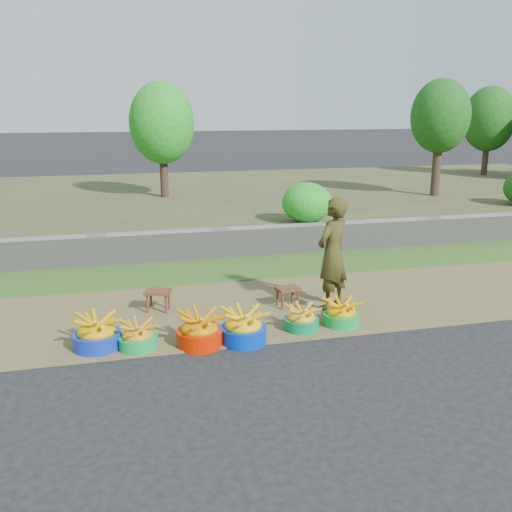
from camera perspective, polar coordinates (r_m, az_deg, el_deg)
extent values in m
plane|color=black|center=(6.92, 2.86, -8.69)|extent=(120.00, 120.00, 0.00)
cube|color=brown|center=(8.04, 0.26, -5.19)|extent=(80.00, 2.50, 0.02)
cube|color=#365C21|center=(9.89, -2.61, -1.29)|extent=(80.00, 1.50, 0.04)
cube|color=gray|center=(10.63, -3.55, 1.26)|extent=(80.00, 0.35, 0.55)
cube|color=#474827|center=(15.39, -6.94, 5.30)|extent=(80.00, 10.00, 0.50)
cylinder|color=#35251B|center=(20.86, 21.97, 9.36)|extent=(0.20, 0.20, 1.33)
ellipsoid|color=#195315|center=(20.80, 22.29, 12.57)|extent=(1.70, 1.70, 2.12)
cylinder|color=#35251B|center=(15.50, 17.60, 8.65)|extent=(0.22, 0.22, 1.57)
ellipsoid|color=#195315|center=(15.43, 17.96, 13.18)|extent=(1.48, 1.48, 1.84)
cylinder|color=#35251B|center=(14.77, -9.20, 8.48)|extent=(0.20, 0.20, 1.36)
ellipsoid|color=#239620|center=(14.69, -9.39, 13.00)|extent=(1.62, 1.62, 2.02)
ellipsoid|color=#239620|center=(11.38, 5.12, 5.34)|extent=(1.00, 1.00, 0.80)
cylinder|color=#0F2BA2|center=(6.96, -15.58, -8.19)|extent=(0.56, 0.56, 0.20)
ellipsoid|color=#D39401|center=(6.91, -15.67, -7.00)|extent=(0.49, 0.49, 0.32)
cylinder|color=#0E9F40|center=(6.86, -11.71, -8.48)|extent=(0.45, 0.45, 0.16)
ellipsoid|color=#C38118|center=(6.81, -11.76, -7.49)|extent=(0.40, 0.40, 0.26)
cylinder|color=red|center=(6.84, -5.65, -8.12)|extent=(0.55, 0.55, 0.20)
ellipsoid|color=#C67600|center=(6.78, -5.68, -6.92)|extent=(0.48, 0.48, 0.32)
cylinder|color=#002EB5|center=(6.90, -1.27, -7.85)|extent=(0.56, 0.56, 0.20)
ellipsoid|color=#E4AD09|center=(6.84, -1.27, -6.65)|extent=(0.49, 0.49, 0.32)
cylinder|color=#06783E|center=(7.27, 4.58, -6.84)|extent=(0.44, 0.44, 0.16)
ellipsoid|color=gold|center=(7.23, 4.60, -5.93)|extent=(0.39, 0.39, 0.25)
cylinder|color=#10973B|center=(7.48, 8.52, -6.30)|extent=(0.47, 0.47, 0.17)
ellipsoid|color=#E59702|center=(7.43, 8.56, -5.35)|extent=(0.42, 0.42, 0.27)
cube|color=#552D1D|center=(7.91, -9.79, -3.53)|extent=(0.40, 0.35, 0.04)
cylinder|color=#552D1D|center=(7.91, -10.81, -4.72)|extent=(0.04, 0.04, 0.26)
cylinder|color=#552D1D|center=(7.85, -8.99, -4.80)|extent=(0.04, 0.04, 0.26)
cylinder|color=#552D1D|center=(8.07, -10.48, -4.30)|extent=(0.04, 0.04, 0.26)
cylinder|color=#552D1D|center=(8.01, -8.69, -4.37)|extent=(0.04, 0.04, 0.26)
cube|color=#552D1D|center=(7.99, 3.19, -3.29)|extent=(0.35, 0.29, 0.04)
cylinder|color=#552D1D|center=(7.91, 2.66, -4.52)|extent=(0.03, 0.03, 0.24)
cylinder|color=#552D1D|center=(8.02, 4.21, -4.29)|extent=(0.03, 0.03, 0.24)
cylinder|color=#552D1D|center=(8.05, 2.14, -4.16)|extent=(0.03, 0.03, 0.24)
cylinder|color=#552D1D|center=(8.16, 3.67, -3.94)|extent=(0.03, 0.03, 0.24)
imported|color=black|center=(7.85, 7.66, 0.21)|extent=(0.68, 0.63, 1.55)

